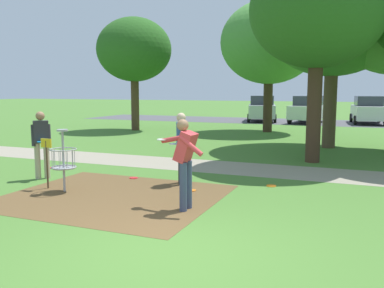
{
  "coord_description": "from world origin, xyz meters",
  "views": [
    {
      "loc": [
        2.41,
        -4.97,
        2.24
      ],
      "look_at": [
        -1.21,
        3.89,
        1.0
      ],
      "focal_mm": 38.99,
      "sensor_mm": 36.0,
      "label": 1
    }
  ],
  "objects": [
    {
      "name": "parked_car_center_right",
      "position": [
        2.77,
        25.32,
        0.92
      ],
      "size": [
        2.35,
        4.38,
        1.84
      ],
      "color": "silver",
      "rests_on": "ground"
    },
    {
      "name": "player_waiting_left",
      "position": [
        -5.05,
        3.23,
        0.97
      ],
      "size": [
        0.45,
        0.45,
        1.71
      ],
      "color": "tan",
      "rests_on": "ground"
    },
    {
      "name": "parked_car_leftmost",
      "position": [
        -4.28,
        24.72,
        0.92
      ],
      "size": [
        2.69,
        4.5,
        1.84
      ],
      "color": "#B2B7BC",
      "rests_on": "ground"
    },
    {
      "name": "tree_mid_left",
      "position": [
        -2.29,
        17.28,
        4.72
      ],
      "size": [
        5.14,
        5.14,
        6.92
      ],
      "color": "#422D1E",
      "rests_on": "ground"
    },
    {
      "name": "parking_lot_strip",
      "position": [
        0.0,
        25.18,
        0.0
      ],
      "size": [
        36.0,
        6.0,
        0.01
      ],
      "primitive_type": "cube",
      "color": "#4C4C51",
      "rests_on": "ground"
    },
    {
      "name": "ground_plane",
      "position": [
        0.0,
        0.0,
        0.0
      ],
      "size": [
        160.0,
        160.0,
        0.0
      ],
      "primitive_type": "plane",
      "color": "#47752D"
    },
    {
      "name": "tree_far_left",
      "position": [
        -9.37,
        15.46,
        4.42
      ],
      "size": [
        4.11,
        4.11,
        6.2
      ],
      "color": "#4C3823",
      "rests_on": "ground"
    },
    {
      "name": "tree_mid_center",
      "position": [
        1.24,
        12.03,
        5.07
      ],
      "size": [
        5.48,
        5.48,
        7.42
      ],
      "color": "brown",
      "rests_on": "ground"
    },
    {
      "name": "gravel_path",
      "position": [
        0.0,
        6.49,
        0.0
      ],
      "size": [
        40.0,
        1.98,
        0.0
      ],
      "primitive_type": "cube",
      "color": "gray",
      "rests_on": "ground"
    },
    {
      "name": "player_throwing",
      "position": [
        -0.6,
        2.06,
        0.99
      ],
      "size": [
        1.09,
        0.53,
        1.71
      ],
      "color": "#384260",
      "rests_on": "ground"
    },
    {
      "name": "frisbee_near_basket",
      "position": [
        -1.04,
        3.46,
        0.01
      ],
      "size": [
        0.2,
        0.2,
        0.02
      ],
      "primitive_type": "cylinder",
      "color": "orange",
      "rests_on": "ground"
    },
    {
      "name": "frisbee_mid_grass",
      "position": [
        0.51,
        4.59,
        0.01
      ],
      "size": [
        0.23,
        0.23,
        0.02
      ],
      "primitive_type": "cylinder",
      "color": "orange",
      "rests_on": "ground"
    },
    {
      "name": "frisbee_far_left",
      "position": [
        -5.8,
        4.47,
        0.01
      ],
      "size": [
        0.22,
        0.22,
        0.02
      ],
      "primitive_type": "cylinder",
      "color": "red",
      "rests_on": "ground"
    },
    {
      "name": "player_foreground_watching",
      "position": [
        -1.55,
        4.02,
        0.97
      ],
      "size": [
        0.45,
        0.49,
        1.71
      ],
      "color": "#232328",
      "rests_on": "ground"
    },
    {
      "name": "tree_near_right",
      "position": [
        1.03,
        8.38,
        4.6
      ],
      "size": [
        4.1,
        4.1,
        6.38
      ],
      "color": "#422D1E",
      "rests_on": "ground"
    },
    {
      "name": "dirt_tee_pad",
      "position": [
        -2.42,
        2.39,
        0.0
      ],
      "size": [
        4.43,
        3.86,
        0.01
      ],
      "primitive_type": "cube",
      "color": "brown",
      "rests_on": "ground"
    },
    {
      "name": "disc_golf_basket",
      "position": [
        -3.7,
        2.35,
        0.75
      ],
      "size": [
        0.98,
        0.58,
        1.39
      ],
      "color": "#9E9EA3",
      "rests_on": "ground"
    },
    {
      "name": "frisbee_by_tee",
      "position": [
        -2.92,
        4.13,
        0.01
      ],
      "size": [
        0.21,
        0.21,
        0.02
      ],
      "primitive_type": "cylinder",
      "color": "red",
      "rests_on": "ground"
    },
    {
      "name": "parked_car_center_left",
      "position": [
        -1.01,
        24.49,
        0.92
      ],
      "size": [
        2.36,
        4.39,
        1.84
      ],
      "color": "silver",
      "rests_on": "ground"
    }
  ]
}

